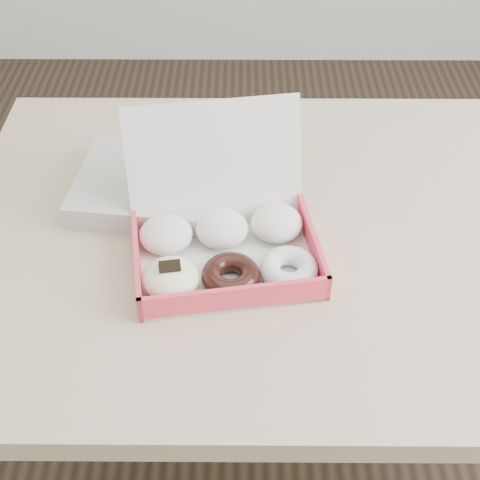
{
  "coord_description": "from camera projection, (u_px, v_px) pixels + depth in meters",
  "views": [
    {
      "loc": [
        -0.13,
        -0.82,
        1.48
      ],
      "look_at": [
        -0.13,
        -0.11,
        0.81
      ],
      "focal_mm": 50.0,
      "sensor_mm": 36.0,
      "label": 1
    }
  ],
  "objects": [
    {
      "name": "donut_box",
      "position": [
        223.0,
        241.0,
        1.02
      ],
      "size": [
        0.32,
        0.3,
        0.2
      ],
      "rotation": [
        0.0,
        0.0,
        0.16
      ],
      "color": "white",
      "rests_on": "table"
    },
    {
      "name": "table",
      "position": [
        316.0,
        260.0,
        1.15
      ],
      "size": [
        1.2,
        0.8,
        0.75
      ],
      "color": "tan",
      "rests_on": "ground"
    },
    {
      "name": "ground",
      "position": [
        294.0,
        459.0,
        1.61
      ],
      "size": [
        4.0,
        4.0,
        0.0
      ],
      "primitive_type": "plane",
      "color": "black",
      "rests_on": "ground"
    },
    {
      "name": "newspapers",
      "position": [
        156.0,
        186.0,
        1.14
      ],
      "size": [
        0.29,
        0.24,
        0.04
      ],
      "primitive_type": "cube",
      "rotation": [
        0.0,
        0.0,
        -0.11
      ],
      "color": "beige",
      "rests_on": "table"
    }
  ]
}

